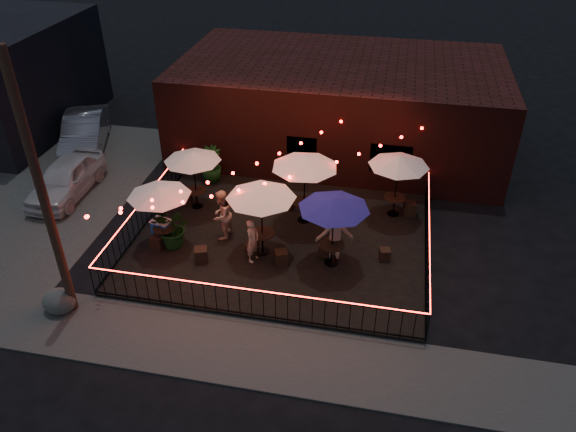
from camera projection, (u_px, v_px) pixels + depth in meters
name	position (u px, v px, depth m)	size (l,w,h in m)	color
ground	(268.00, 277.00, 18.21)	(110.00, 110.00, 0.00)	black
patio	(281.00, 240.00, 19.81)	(10.00, 8.00, 0.15)	black
sidewalk	(241.00, 351.00, 15.54)	(18.00, 2.50, 0.05)	#42403D
parking_lot	(11.00, 180.00, 23.48)	(11.00, 12.00, 0.02)	#42403D
brick_building	(340.00, 105.00, 25.11)	(14.00, 8.00, 4.00)	#35130E
utility_pole	(43.00, 196.00, 14.78)	(0.26, 0.26, 8.00)	#362216
fence_front	(251.00, 303.00, 16.21)	(10.00, 0.04, 1.04)	black
fence_left	(146.00, 211.00, 20.31)	(0.04, 8.00, 1.04)	black
fence_right	(427.00, 243.00, 18.65)	(0.04, 8.00, 1.04)	black
festoon_lights	(248.00, 181.00, 18.38)	(10.02, 8.72, 1.32)	red
cafe_table_0	(159.00, 192.00, 18.28)	(2.66, 2.66, 2.33)	black
cafe_table_1	(192.00, 157.00, 20.36)	(2.57, 2.57, 2.31)	black
cafe_table_2	(261.00, 194.00, 17.85)	(2.80, 2.80, 2.53)	black
cafe_table_3	(305.00, 163.00, 19.42)	(2.91, 2.91, 2.61)	black
cafe_table_4	(334.00, 205.00, 17.33)	(2.45, 2.45, 2.51)	black
cafe_table_5	(399.00, 162.00, 19.86)	(2.29, 2.29, 2.41)	black
bistro_chair_0	(158.00, 242.00, 19.17)	(0.41, 0.41, 0.48)	black
bistro_chair_1	(201.00, 255.00, 18.57)	(0.42, 0.42, 0.49)	black
bistro_chair_2	(187.00, 199.00, 21.60)	(0.34, 0.34, 0.40)	black
bistro_chair_3	(235.00, 198.00, 21.58)	(0.40, 0.40, 0.47)	black
bistro_chair_4	(252.00, 250.00, 18.85)	(0.38, 0.38, 0.45)	black
bistro_chair_5	(281.00, 257.00, 18.46)	(0.41, 0.41, 0.49)	black
bistro_chair_6	(289.00, 203.00, 21.31)	(0.39, 0.39, 0.47)	black
bistro_chair_7	(317.00, 209.00, 20.90)	(0.41, 0.41, 0.48)	black
bistro_chair_8	(324.00, 250.00, 18.86)	(0.37, 0.37, 0.43)	black
bistro_chair_9	(385.00, 254.00, 18.67)	(0.34, 0.34, 0.40)	black
bistro_chair_10	(348.00, 210.00, 20.86)	(0.41, 0.41, 0.49)	black
bistro_chair_11	(409.00, 209.00, 20.91)	(0.44, 0.44, 0.52)	black
patron_a	(253.00, 241.00, 18.33)	(0.57, 0.37, 1.56)	#D2A990
patron_b	(222.00, 215.00, 19.34)	(0.90, 0.70, 1.85)	#DB9F8C
patron_c	(335.00, 233.00, 18.37)	(1.26, 0.72, 1.95)	#D4A28D
potted_shrub_a	(174.00, 228.00, 19.01)	(1.31, 1.13, 1.45)	#10390F
potted_shrub_b	(160.00, 204.00, 20.47)	(0.70, 0.56, 1.26)	#153F0E
potted_shrub_c	(211.00, 164.00, 22.75)	(0.85, 0.85, 1.52)	#0F390C
cooler	(162.00, 231.00, 19.40)	(0.74, 0.60, 0.86)	blue
boulder	(59.00, 301.00, 16.71)	(0.95, 0.81, 0.74)	#4C4D47
car_white	(66.00, 178.00, 22.18)	(1.71, 4.24, 1.44)	silver
car_silver	(85.00, 132.00, 25.62)	(1.68, 4.82, 1.59)	#A0A1A8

